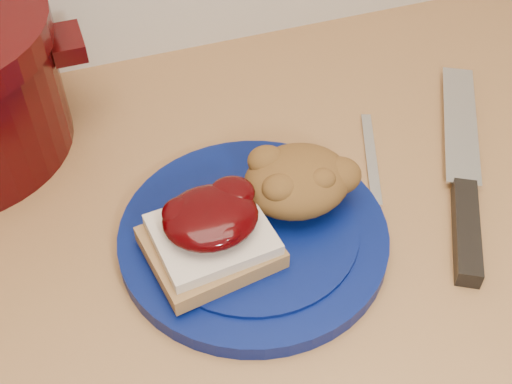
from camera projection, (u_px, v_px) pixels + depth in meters
name	position (u px, v px, depth m)	size (l,w,h in m)	color
plate	(253.00, 236.00, 0.65)	(0.27, 0.27, 0.02)	#05104C
sandwich	(211.00, 233.00, 0.60)	(0.13, 0.12, 0.06)	olive
stuffing_mound	(297.00, 181.00, 0.65)	(0.11, 0.10, 0.06)	brown
chef_knife	(464.00, 197.00, 0.69)	(0.20, 0.32, 0.02)	black
butter_knife	(371.00, 157.00, 0.74)	(0.15, 0.01, 0.00)	silver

